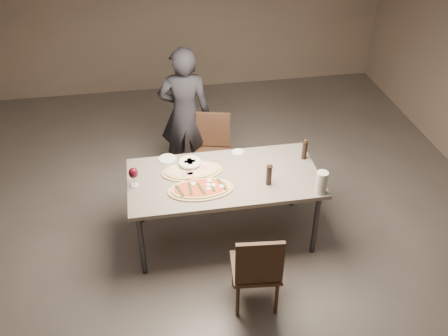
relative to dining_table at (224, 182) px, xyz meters
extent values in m
plane|color=#5D5650|center=(0.00, 0.00, -0.69)|extent=(7.00, 7.00, 0.00)
cube|color=slate|center=(0.00, 0.00, 0.04)|extent=(1.80, 0.90, 0.04)
cylinder|color=#333335|center=(-0.82, -0.37, -0.34)|extent=(0.05, 0.05, 0.71)
cylinder|color=#333335|center=(0.82, -0.37, -0.34)|extent=(0.05, 0.05, 0.71)
cylinder|color=#333335|center=(-0.82, 0.37, -0.34)|extent=(0.05, 0.05, 0.71)
cylinder|color=#333335|center=(0.82, 0.37, -0.34)|extent=(0.05, 0.05, 0.71)
ellipsoid|color=white|center=(-0.15, -0.09, 0.10)|extent=(0.05, 0.05, 0.01)
ellipsoid|color=white|center=(-0.12, -0.16, 0.10)|extent=(0.05, 0.05, 0.01)
ellipsoid|color=white|center=(-0.30, -0.10, 0.10)|extent=(0.05, 0.05, 0.01)
ellipsoid|color=white|center=(-0.17, -0.15, 0.10)|extent=(0.05, 0.05, 0.01)
ellipsoid|color=white|center=(-0.06, -0.19, 0.10)|extent=(0.05, 0.05, 0.01)
ellipsoid|color=white|center=(-0.17, -0.20, 0.10)|extent=(0.05, 0.05, 0.01)
cube|color=#243717|center=(-0.44, -0.19, 0.09)|extent=(0.07, 0.17, 0.01)
cube|color=#243717|center=(-0.34, -0.18, 0.09)|extent=(0.03, 0.17, 0.01)
cube|color=#243717|center=(-0.24, -0.19, 0.09)|extent=(0.07, 0.17, 0.01)
cube|color=#243717|center=(-0.15, -0.17, 0.09)|extent=(0.05, 0.17, 0.01)
cube|color=#243717|center=(-0.05, -0.16, 0.09)|extent=(0.07, 0.17, 0.01)
cylinder|color=#D98885|center=(-0.37, 0.06, 0.09)|extent=(0.07, 0.07, 0.00)
cylinder|color=#D98885|center=(-0.31, 0.07, 0.09)|extent=(0.07, 0.07, 0.00)
cylinder|color=#D98885|center=(-0.31, 0.17, 0.09)|extent=(0.07, 0.07, 0.00)
cylinder|color=#D98885|center=(-0.22, 0.12, 0.09)|extent=(0.07, 0.07, 0.00)
cylinder|color=#D98885|center=(-0.30, 0.04, 0.09)|extent=(0.07, 0.07, 0.00)
cylinder|color=#D98885|center=(-0.15, 0.14, 0.09)|extent=(0.07, 0.07, 0.00)
cylinder|color=beige|center=(-0.30, 0.20, 0.09)|extent=(0.19, 0.19, 0.07)
torus|color=beige|center=(-0.30, 0.20, 0.12)|extent=(0.22, 0.22, 0.03)
cube|color=#A76E44|center=(-0.27, 0.20, 0.11)|extent=(0.06, 0.05, 0.04)
cube|color=#A76E44|center=(-0.30, 0.23, 0.11)|extent=(0.05, 0.06, 0.04)
cube|color=#A76E44|center=(-0.32, 0.20, 0.11)|extent=(0.06, 0.05, 0.04)
cube|color=#A76E44|center=(-0.30, 0.18, 0.11)|extent=(0.05, 0.06, 0.04)
cylinder|color=white|center=(0.21, 0.38, 0.06)|extent=(0.12, 0.12, 0.01)
cylinder|color=olive|center=(0.21, 0.38, 0.07)|extent=(0.08, 0.08, 0.00)
cylinder|color=black|center=(0.38, -0.18, 0.15)|extent=(0.05, 0.05, 0.18)
cylinder|color=black|center=(0.38, -0.18, 0.25)|extent=(0.06, 0.06, 0.02)
sphere|color=gold|center=(0.38, -0.18, 0.27)|extent=(0.02, 0.02, 0.02)
cylinder|color=black|center=(0.83, 0.17, 0.15)|extent=(0.05, 0.05, 0.18)
cylinder|color=black|center=(0.83, 0.17, 0.24)|extent=(0.06, 0.06, 0.02)
sphere|color=gold|center=(0.83, 0.17, 0.26)|extent=(0.02, 0.02, 0.02)
cylinder|color=silver|center=(0.82, -0.38, 0.17)|extent=(0.10, 0.10, 0.22)
cylinder|color=silver|center=(-0.83, 0.00, 0.06)|extent=(0.07, 0.07, 0.01)
cylinder|color=silver|center=(-0.83, 0.00, 0.11)|extent=(0.01, 0.01, 0.09)
ellipsoid|color=#410915|center=(-0.83, 0.00, 0.20)|extent=(0.09, 0.09, 0.10)
cylinder|color=white|center=(-0.50, 0.38, 0.06)|extent=(0.17, 0.17, 0.01)
cube|color=#3F291A|center=(0.12, -0.85, -0.30)|extent=(0.44, 0.44, 0.04)
cylinder|color=#3F291A|center=(-0.06, -1.00, -0.50)|extent=(0.03, 0.03, 0.38)
cylinder|color=#3F291A|center=(0.27, -1.03, -0.50)|extent=(0.03, 0.03, 0.38)
cylinder|color=#3F291A|center=(-0.03, -0.67, -0.50)|extent=(0.03, 0.03, 0.38)
cylinder|color=#3F291A|center=(0.30, -0.71, -0.50)|extent=(0.03, 0.03, 0.38)
cube|color=#3F291A|center=(0.11, -1.04, -0.05)|extent=(0.39, 0.07, 0.42)
cube|color=#3F291A|center=(0.01, 0.88, -0.30)|extent=(0.49, 0.49, 0.04)
cylinder|color=#3F291A|center=(0.21, 1.00, -0.51)|extent=(0.03, 0.03, 0.37)
cylinder|color=#3F291A|center=(-0.11, 1.08, -0.51)|extent=(0.03, 0.03, 0.37)
cylinder|color=#3F291A|center=(0.13, 0.68, -0.51)|extent=(0.03, 0.03, 0.37)
cylinder|color=#3F291A|center=(-0.19, 0.76, -0.51)|extent=(0.03, 0.03, 0.37)
cube|color=#3F291A|center=(0.06, 1.05, -0.05)|extent=(0.38, 0.13, 0.42)
imported|color=black|center=(-0.24, 1.18, 0.10)|extent=(0.62, 0.45, 1.59)
camera|label=1|loc=(-0.64, -3.72, 2.83)|focal=40.00mm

